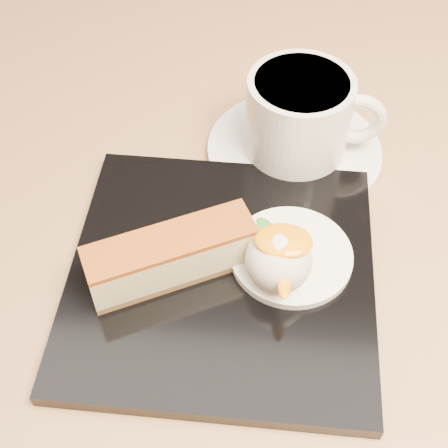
# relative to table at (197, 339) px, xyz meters

# --- Properties ---
(table) EXTENTS (0.80, 0.80, 0.72)m
(table) POSITION_rel_table_xyz_m (0.00, 0.00, 0.00)
(table) COLOR black
(table) RESTS_ON ground
(dessert_plate) EXTENTS (0.22, 0.22, 0.01)m
(dessert_plate) POSITION_rel_table_xyz_m (0.03, -0.03, 0.16)
(dessert_plate) COLOR black
(dessert_plate) RESTS_ON table
(cheesecake) EXTENTS (0.12, 0.08, 0.04)m
(cheesecake) POSITION_rel_table_xyz_m (-0.01, -0.04, 0.19)
(cheesecake) COLOR brown
(cheesecake) RESTS_ON dessert_plate
(cream_smear) EXTENTS (0.09, 0.09, 0.01)m
(cream_smear) POSITION_rel_table_xyz_m (0.08, -0.02, 0.17)
(cream_smear) COLOR white
(cream_smear) RESTS_ON dessert_plate
(ice_cream_scoop) EXTENTS (0.05, 0.05, 0.05)m
(ice_cream_scoop) POSITION_rel_table_xyz_m (0.07, -0.04, 0.19)
(ice_cream_scoop) COLOR white
(ice_cream_scoop) RESTS_ON cream_smear
(mango_sauce) EXTENTS (0.04, 0.03, 0.01)m
(mango_sauce) POSITION_rel_table_xyz_m (0.07, -0.04, 0.21)
(mango_sauce) COLOR orange
(mango_sauce) RESTS_ON ice_cream_scoop
(mint_sprig) EXTENTS (0.03, 0.02, 0.00)m
(mint_sprig) POSITION_rel_table_xyz_m (0.05, 0.01, 0.17)
(mint_sprig) COLOR #337E29
(mint_sprig) RESTS_ON cream_smear
(saucer) EXTENTS (0.15, 0.15, 0.01)m
(saucer) POSITION_rel_table_xyz_m (0.08, 0.10, 0.16)
(saucer) COLOR white
(saucer) RESTS_ON table
(coffee_cup) EXTENTS (0.11, 0.09, 0.07)m
(coffee_cup) POSITION_rel_table_xyz_m (0.08, 0.10, 0.20)
(coffee_cup) COLOR white
(coffee_cup) RESTS_ON saucer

